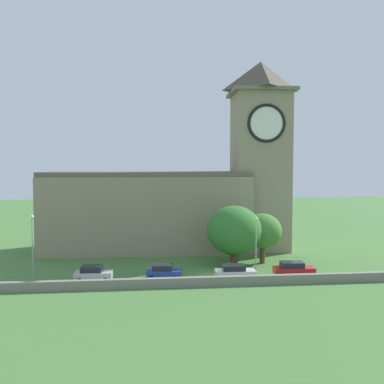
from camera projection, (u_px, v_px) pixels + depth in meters
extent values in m
plane|color=#477538|center=(198.00, 251.00, 65.24)|extent=(200.00, 200.00, 0.00)
cube|color=gray|center=(147.00, 213.00, 65.58)|extent=(31.35, 11.87, 11.38)
cube|color=#675C4A|center=(147.00, 174.00, 65.19)|extent=(31.31, 11.01, 0.70)
cube|color=gray|center=(260.00, 172.00, 66.34)|extent=(8.39, 8.39, 23.95)
cube|color=#736753|center=(260.00, 93.00, 65.54)|extent=(9.74, 9.74, 0.50)
pyramid|color=brown|center=(261.00, 76.00, 65.38)|extent=(8.81, 8.81, 4.45)
cylinder|color=white|center=(267.00, 123.00, 61.78)|extent=(5.18, 0.31, 5.18)
torus|color=black|center=(267.00, 123.00, 61.78)|extent=(5.66, 0.68, 5.65)
cylinder|color=white|center=(286.00, 126.00, 66.14)|extent=(0.31, 5.18, 5.18)
torus|color=black|center=(286.00, 126.00, 66.14)|extent=(0.68, 5.66, 5.65)
cube|color=gray|center=(219.00, 281.00, 46.36)|extent=(56.37, 0.70, 1.03)
cube|color=silver|center=(94.00, 275.00, 47.88)|extent=(4.24, 2.09, 0.85)
cube|color=#1E232B|center=(92.00, 269.00, 47.82)|extent=(2.41, 1.77, 0.67)
cylinder|color=black|center=(108.00, 277.00, 48.91)|extent=(0.69, 0.37, 0.68)
cylinder|color=black|center=(105.00, 281.00, 47.04)|extent=(0.69, 0.37, 0.68)
cylinder|color=black|center=(83.00, 277.00, 48.77)|extent=(0.69, 0.37, 0.68)
cylinder|color=black|center=(79.00, 281.00, 46.89)|extent=(0.69, 0.37, 0.68)
cube|color=#233D9E|center=(164.00, 273.00, 49.14)|extent=(4.25, 2.48, 0.77)
cube|color=#1E232B|center=(163.00, 267.00, 49.11)|extent=(2.47, 1.99, 0.61)
cylinder|color=black|center=(177.00, 274.00, 50.05)|extent=(0.66, 0.43, 0.61)
cylinder|color=black|center=(176.00, 279.00, 48.16)|extent=(0.66, 0.43, 0.61)
cylinder|color=black|center=(154.00, 274.00, 50.18)|extent=(0.66, 0.43, 0.61)
cylinder|color=black|center=(152.00, 278.00, 48.28)|extent=(0.66, 0.43, 0.61)
cube|color=silver|center=(235.00, 273.00, 49.11)|extent=(4.66, 2.03, 0.75)
cube|color=#1E232B|center=(233.00, 267.00, 49.05)|extent=(2.62, 1.76, 0.59)
cylinder|color=black|center=(247.00, 274.00, 50.23)|extent=(0.61, 0.36, 0.60)
cylinder|color=black|center=(251.00, 278.00, 48.30)|extent=(0.61, 0.36, 0.60)
cylinder|color=black|center=(221.00, 275.00, 49.97)|extent=(0.61, 0.36, 0.60)
cylinder|color=black|center=(223.00, 279.00, 48.04)|extent=(0.61, 0.36, 0.60)
cube|color=red|center=(294.00, 270.00, 50.26)|extent=(4.84, 2.23, 0.79)
cube|color=#1E232B|center=(292.00, 264.00, 50.20)|extent=(2.75, 1.85, 0.63)
cylinder|color=black|center=(305.00, 272.00, 51.28)|extent=(0.65, 0.39, 0.63)
cylinder|color=black|center=(310.00, 276.00, 49.39)|extent=(0.65, 0.39, 0.63)
cylinder|color=black|center=(279.00, 272.00, 51.18)|extent=(0.65, 0.39, 0.63)
cylinder|color=black|center=(282.00, 276.00, 49.29)|extent=(0.65, 0.39, 0.63)
cylinder|color=#9EA0A5|center=(33.00, 249.00, 48.99)|extent=(0.14, 0.14, 6.97)
sphere|color=#F4EFCC|center=(32.00, 217.00, 48.75)|extent=(0.44, 0.44, 0.44)
cylinder|color=#9EA0A5|center=(256.00, 247.00, 51.93)|extent=(0.14, 0.14, 6.40)
sphere|color=#F4EFCC|center=(256.00, 219.00, 51.71)|extent=(0.44, 0.44, 0.44)
cylinder|color=brown|center=(234.00, 258.00, 55.29)|extent=(0.99, 0.99, 2.05)
ellipsoid|color=#33702D|center=(234.00, 230.00, 55.05)|extent=(7.08, 7.08, 6.37)
cylinder|color=brown|center=(262.00, 254.00, 56.91)|extent=(0.71, 0.71, 2.49)
ellipsoid|color=#427A33|center=(263.00, 231.00, 56.71)|extent=(5.08, 5.08, 4.57)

